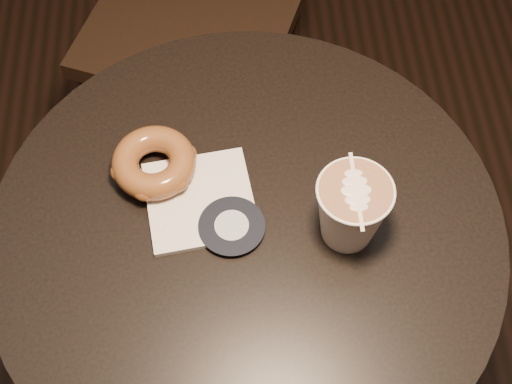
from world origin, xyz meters
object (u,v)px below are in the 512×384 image
(cafe_table, at_px, (248,283))
(latte_cup, at_px, (351,211))
(doughnut, at_px, (154,162))
(pastry_bag, at_px, (200,200))

(cafe_table, xyz_separation_m, latte_cup, (0.13, -0.02, 0.25))
(cafe_table, bearing_deg, doughnut, 143.26)
(cafe_table, relative_size, latte_cup, 6.91)
(cafe_table, height_order, doughnut, doughnut)
(pastry_bag, bearing_deg, latte_cup, -24.28)
(pastry_bag, xyz_separation_m, doughnut, (-0.06, 0.05, 0.02))
(doughnut, xyz_separation_m, latte_cup, (0.26, -0.11, 0.03))
(latte_cup, bearing_deg, cafe_table, 172.48)
(latte_cup, bearing_deg, doughnut, 156.96)
(doughnut, bearing_deg, latte_cup, -23.04)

